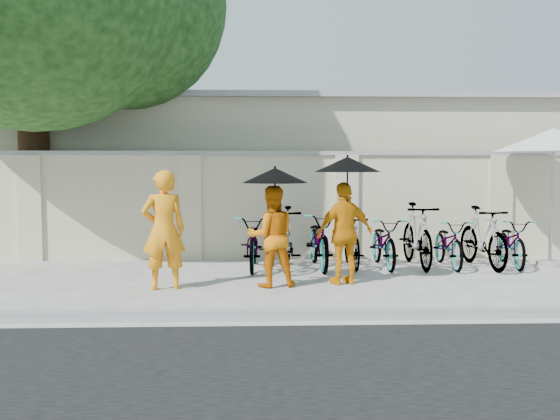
{
  "coord_description": "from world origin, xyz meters",
  "views": [
    {
      "loc": [
        0.28,
        -8.85,
        1.78
      ],
      "look_at": [
        0.64,
        0.93,
        1.1
      ],
      "focal_mm": 40.0,
      "sensor_mm": 36.0,
      "label": 1
    }
  ],
  "objects_px": {
    "patio_umbrella": "(553,142)",
    "monk_right": "(345,233)",
    "monk_left": "(164,230)",
    "monk_center": "(271,236)"
  },
  "relations": [
    {
      "from": "monk_right",
      "to": "monk_left",
      "type": "bearing_deg",
      "value": -12.77
    },
    {
      "from": "monk_left",
      "to": "monk_center",
      "type": "relative_size",
      "value": 1.15
    },
    {
      "from": "monk_center",
      "to": "monk_right",
      "type": "relative_size",
      "value": 0.97
    },
    {
      "from": "monk_right",
      "to": "patio_umbrella",
      "type": "relative_size",
      "value": 0.61
    },
    {
      "from": "monk_left",
      "to": "monk_center",
      "type": "xyz_separation_m",
      "value": [
        1.57,
        0.13,
        -0.12
      ]
    },
    {
      "from": "monk_left",
      "to": "monk_right",
      "type": "distance_m",
      "value": 2.7
    },
    {
      "from": "patio_umbrella",
      "to": "monk_right",
      "type": "bearing_deg",
      "value": -158.41
    },
    {
      "from": "monk_right",
      "to": "monk_center",
      "type": "bearing_deg",
      "value": -10.9
    },
    {
      "from": "patio_umbrella",
      "to": "monk_left",
      "type": "bearing_deg",
      "value": -164.43
    },
    {
      "from": "monk_center",
      "to": "patio_umbrella",
      "type": "distance_m",
      "value": 5.52
    }
  ]
}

